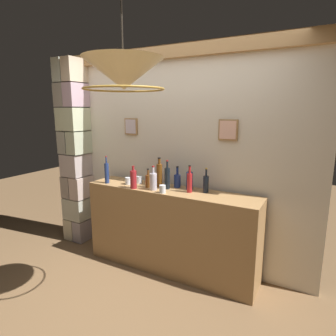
# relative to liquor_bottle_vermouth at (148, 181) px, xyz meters

# --- Properties ---
(ground_plane) EXTENTS (12.00, 12.00, 0.00)m
(ground_plane) POSITION_rel_liquor_bottle_vermouth_xyz_m (0.26, -0.77, -1.04)
(ground_plane) COLOR brown
(panelled_rear_partition) EXTENTS (3.08, 0.15, 2.52)m
(panelled_rear_partition) POSITION_rel_liquor_bottle_vermouth_xyz_m (0.26, 0.33, 0.30)
(panelled_rear_partition) COLOR beige
(panelled_rear_partition) RESTS_ON ground
(stone_pillar) EXTENTS (0.34, 0.38, 2.45)m
(stone_pillar) POSITION_rel_liquor_bottle_vermouth_xyz_m (-1.26, 0.16, 0.20)
(stone_pillar) COLOR beige
(stone_pillar) RESTS_ON ground
(bar_shelf_unit) EXTENTS (1.99, 0.42, 0.96)m
(bar_shelf_unit) POSITION_rel_liquor_bottle_vermouth_xyz_m (0.26, 0.04, -0.56)
(bar_shelf_unit) COLOR #9E7547
(bar_shelf_unit) RESTS_ON ground
(liquor_bottle_vermouth) EXTENTS (0.06, 0.06, 0.22)m
(liquor_bottle_vermouth) POSITION_rel_liquor_bottle_vermouth_xyz_m (0.00, 0.00, 0.00)
(liquor_bottle_vermouth) COLOR brown
(liquor_bottle_vermouth) RESTS_ON bar_shelf_unit
(liquor_bottle_sherry) EXTENTS (0.08, 0.08, 0.27)m
(liquor_bottle_sherry) POSITION_rel_liquor_bottle_vermouth_xyz_m (0.11, -0.06, 0.02)
(liquor_bottle_sherry) COLOR #BDB8C5
(liquor_bottle_sherry) RESTS_ON bar_shelf_unit
(liquor_bottle_whiskey) EXTENTS (0.08, 0.08, 0.24)m
(liquor_bottle_whiskey) POSITION_rel_liquor_bottle_vermouth_xyz_m (0.29, 0.16, 0.00)
(liquor_bottle_whiskey) COLOR navy
(liquor_bottle_whiskey) RESTS_ON bar_shelf_unit
(liquor_bottle_tequila) EXTENTS (0.07, 0.07, 0.33)m
(liquor_bottle_tequila) POSITION_rel_liquor_bottle_vermouth_xyz_m (0.09, 0.10, 0.06)
(liquor_bottle_tequila) COLOR brown
(liquor_bottle_tequila) RESTS_ON bar_shelf_unit
(liquor_bottle_amaro) EXTENTS (0.06, 0.06, 0.32)m
(liquor_bottle_amaro) POSITION_rel_liquor_bottle_vermouth_xyz_m (0.22, 0.05, 0.05)
(liquor_bottle_amaro) COLOR black
(liquor_bottle_amaro) RESTS_ON bar_shelf_unit
(liquor_bottle_bourbon) EXTENTS (0.06, 0.06, 0.27)m
(liquor_bottle_bourbon) POSITION_rel_liquor_bottle_vermouth_xyz_m (0.65, 0.12, 0.02)
(liquor_bottle_bourbon) COLOR black
(liquor_bottle_bourbon) RESTS_ON bar_shelf_unit
(liquor_bottle_mezcal) EXTENTS (0.05, 0.05, 0.33)m
(liquor_bottle_mezcal) POSITION_rel_liquor_bottle_vermouth_xyz_m (-0.53, -0.08, 0.05)
(liquor_bottle_mezcal) COLOR navy
(liquor_bottle_mezcal) RESTS_ON bar_shelf_unit
(liquor_bottle_brandy) EXTENTS (0.06, 0.06, 0.29)m
(liquor_bottle_brandy) POSITION_rel_liquor_bottle_vermouth_xyz_m (0.49, 0.05, 0.04)
(liquor_bottle_brandy) COLOR #A71F22
(liquor_bottle_brandy) RESTS_ON bar_shelf_unit
(liquor_bottle_rum) EXTENTS (0.07, 0.07, 0.25)m
(liquor_bottle_rum) POSITION_rel_liquor_bottle_vermouth_xyz_m (-0.12, -0.11, 0.03)
(liquor_bottle_rum) COLOR maroon
(liquor_bottle_rum) RESTS_ON bar_shelf_unit
(liquor_bottle_rye) EXTENTS (0.07, 0.07, 0.26)m
(liquor_bottle_rye) POSITION_rel_liquor_bottle_vermouth_xyz_m (0.45, 0.14, 0.03)
(liquor_bottle_rye) COLOR navy
(liquor_bottle_rye) RESTS_ON bar_shelf_unit
(glass_tumbler_rocks) EXTENTS (0.07, 0.07, 0.09)m
(glass_tumbler_rocks) POSITION_rel_liquor_bottle_vermouth_xyz_m (0.25, -0.11, -0.04)
(glass_tumbler_rocks) COLOR silver
(glass_tumbler_rocks) RESTS_ON bar_shelf_unit
(glass_tumbler_highball) EXTENTS (0.07, 0.07, 0.09)m
(glass_tumbler_highball) POSITION_rel_liquor_bottle_vermouth_xyz_m (-0.19, 0.10, -0.04)
(glass_tumbler_highball) COLOR silver
(glass_tumbler_highball) RESTS_ON bar_shelf_unit
(glass_tumbler_shot) EXTENTS (0.07, 0.07, 0.08)m
(glass_tumbler_shot) POSITION_rel_liquor_bottle_vermouth_xyz_m (-0.28, -0.00, -0.04)
(glass_tumbler_shot) COLOR silver
(glass_tumbler_shot) RESTS_ON bar_shelf_unit
(pendant_lamp) EXTENTS (0.62, 0.62, 0.65)m
(pendant_lamp) POSITION_rel_liquor_bottle_vermouth_xyz_m (0.32, -0.82, 1.04)
(pendant_lamp) COLOR beige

